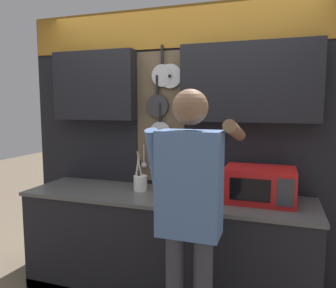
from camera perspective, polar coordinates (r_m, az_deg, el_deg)
name	(u,v)px	position (r m, az deg, el deg)	size (l,w,h in m)	color
base_cabinet_counter	(165,245)	(2.96, -0.61, -17.22)	(2.46, 0.68, 0.89)	black
back_wall_unit	(177,119)	(3.00, 1.50, 4.46)	(3.03, 0.20, 2.52)	black
microwave	(260,185)	(2.69, 15.67, -6.83)	(0.54, 0.39, 0.27)	red
knife_block	(187,185)	(2.80, 3.31, -7.07)	(0.11, 0.15, 0.25)	brown
utensil_crock	(140,182)	(2.94, -4.85, -6.56)	(0.12, 0.12, 0.35)	white
person	(190,204)	(2.04, 3.85, -10.42)	(0.54, 0.68, 1.74)	#383842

